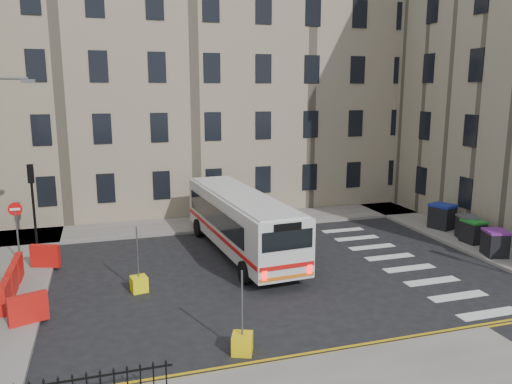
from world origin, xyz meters
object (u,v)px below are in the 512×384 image
wheelie_bin_c (473,231)px  wheelie_bin_b (495,243)px  bus (241,220)px  bollard_chevron (242,344)px  wheelie_bin_e (442,216)px  bollard_yellow (139,284)px  wheelie_bin_d (468,227)px

wheelie_bin_c → wheelie_bin_b: bearing=-107.0°
bus → wheelie_bin_c: 11.79m
bus → bollard_chevron: bearing=-109.5°
bus → wheelie_bin_e: 11.79m
bollard_chevron → wheelie_bin_e: bearing=33.7°
wheelie_bin_e → wheelie_bin_c: bearing=-116.4°
bus → bollard_yellow: bearing=-150.7°
wheelie_bin_d → wheelie_bin_e: size_ratio=0.88×
wheelie_bin_c → wheelie_bin_e: size_ratio=0.75×
wheelie_bin_e → bollard_yellow: bearing=171.1°
wheelie_bin_b → bollard_chevron: wheelie_bin_b is taller
wheelie_bin_d → bollard_chevron: wheelie_bin_d is taller
wheelie_bin_e → bollard_yellow: size_ratio=2.58×
bus → bollard_yellow: 6.21m
wheelie_bin_b → wheelie_bin_e: wheelie_bin_e is taller
bus → wheelie_bin_c: size_ratio=9.23×
bollard_yellow → bollard_chevron: 6.25m
wheelie_bin_c → wheelie_bin_e: wheelie_bin_e is taller
wheelie_bin_b → wheelie_bin_c: (0.46, 1.99, -0.03)m
wheelie_bin_e → bollard_yellow: 17.24m
wheelie_bin_b → wheelie_bin_d: size_ratio=0.98×
wheelie_bin_b → wheelie_bin_d: bearing=92.7°
wheelie_bin_b → wheelie_bin_c: size_ratio=1.15×
bus → wheelie_bin_d: bearing=-12.1°
bus → wheelie_bin_b: 11.89m
wheelie_bin_b → bollard_yellow: bearing=-166.6°
wheelie_bin_d → bollard_yellow: 16.87m
bollard_yellow → wheelie_bin_e: bearing=12.7°
bus → wheelie_bin_c: (11.53, -2.28, -0.92)m
wheelie_bin_c → bollard_chevron: (-13.99, -6.75, -0.43)m
wheelie_bin_b → wheelie_bin_e: 4.78m
wheelie_bin_b → bollard_chevron: (-13.53, -4.77, -0.46)m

